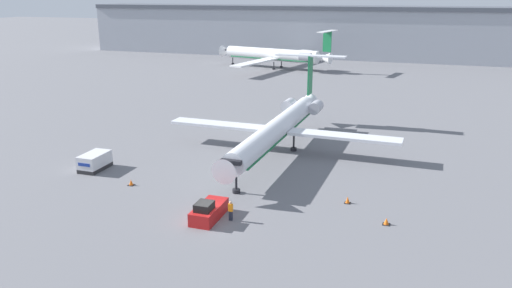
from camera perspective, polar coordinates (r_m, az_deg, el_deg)
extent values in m
plane|color=slate|center=(44.74, -5.56, -8.82)|extent=(600.00, 600.00, 0.00)
cube|color=#9EA3AD|center=(158.02, 12.65, 12.12)|extent=(180.00, 16.00, 14.17)
cube|color=#4C515B|center=(157.60, 12.83, 14.91)|extent=(180.00, 16.80, 1.20)
cylinder|color=silver|center=(61.48, 2.40, 1.74)|extent=(3.23, 28.81, 2.51)
cone|color=silver|center=(47.71, -3.22, -2.83)|extent=(2.56, 2.07, 2.51)
cube|color=black|center=(48.26, -2.85, -2.04)|extent=(2.15, 0.75, 0.44)
cone|color=silver|center=(76.23, 6.01, 4.66)|extent=(2.32, 2.81, 2.26)
cube|color=#19723F|center=(61.70, 2.39, 1.01)|extent=(2.90, 25.92, 0.20)
cube|color=silver|center=(61.16, 10.06, 0.86)|extent=(13.76, 2.89, 0.36)
cube|color=silver|center=(65.71, -3.97, 2.21)|extent=(13.76, 2.89, 0.36)
cylinder|color=#ADADB7|center=(72.21, 6.85, 4.20)|extent=(1.76, 2.76, 1.70)
cylinder|color=#ADADB7|center=(73.20, 3.77, 4.46)|extent=(1.76, 2.76, 1.70)
cube|color=#19723F|center=(75.99, 6.21, 7.82)|extent=(0.30, 2.21, 5.84)
cube|color=silver|center=(75.58, 6.28, 10.01)|extent=(10.55, 2.06, 0.20)
cylinder|color=black|center=(50.23, -2.28, -4.53)|extent=(0.24, 0.24, 2.01)
cylinder|color=black|center=(50.53, -2.27, -5.38)|extent=(0.80, 0.80, 0.40)
cylinder|color=black|center=(64.45, 1.54, 0.38)|extent=(0.24, 0.24, 2.01)
cylinder|color=black|center=(64.68, 1.54, -0.30)|extent=(0.80, 0.80, 0.40)
cylinder|color=black|center=(63.54, 4.33, 0.10)|extent=(0.24, 0.24, 2.01)
cylinder|color=black|center=(63.78, 4.32, -0.59)|extent=(0.80, 0.80, 0.40)
cube|color=#B21919|center=(45.13, -5.38, -7.72)|extent=(1.99, 4.58, 1.22)
cube|color=black|center=(43.90, -5.95, -7.10)|extent=(1.40, 1.65, 0.70)
cube|color=black|center=(47.04, -4.29, -6.87)|extent=(1.79, 0.30, 0.73)
cube|color=#232326|center=(59.86, -17.89, -2.57)|extent=(2.17, 3.80, 0.45)
cube|color=silver|center=(59.56, -17.97, -1.71)|extent=(2.17, 3.80, 1.45)
cube|color=navy|center=(58.12, -19.07, -2.27)|extent=(1.52, 0.04, 0.36)
cube|color=#232838|center=(44.65, -2.91, -8.19)|extent=(0.32, 0.20, 0.88)
cube|color=orange|center=(44.33, -2.93, -7.27)|extent=(0.40, 0.24, 0.70)
sphere|color=tan|center=(44.13, -2.94, -6.70)|extent=(0.26, 0.26, 0.26)
cube|color=black|center=(54.08, -14.07, -4.57)|extent=(0.61, 0.61, 0.04)
cone|color=orange|center=(53.97, -14.09, -4.25)|extent=(0.44, 0.44, 0.60)
cube|color=black|center=(48.98, 10.41, -6.64)|extent=(0.57, 0.57, 0.04)
cone|color=orange|center=(48.85, 10.43, -6.27)|extent=(0.41, 0.41, 0.64)
cube|color=black|center=(45.46, 14.65, -8.87)|extent=(0.64, 0.64, 0.04)
cone|color=orange|center=(45.33, 14.68, -8.52)|extent=(0.45, 0.45, 0.58)
cylinder|color=white|center=(133.91, 1.77, 10.19)|extent=(26.63, 8.87, 3.20)
cone|color=white|center=(141.55, -3.47, 10.54)|extent=(3.20, 3.68, 3.20)
cube|color=black|center=(140.92, -3.12, 10.74)|extent=(1.27, 2.81, 0.44)
cone|color=white|center=(127.29, 7.77, 9.69)|extent=(4.07, 3.58, 2.88)
cube|color=#19723F|center=(134.04, 1.76, 9.75)|extent=(23.97, 7.99, 0.20)
cube|color=white|center=(124.32, -0.10, 9.33)|extent=(6.98, 18.11, 0.36)
cube|color=white|center=(142.61, 4.34, 10.27)|extent=(6.98, 18.11, 0.36)
cylinder|color=#ADADB7|center=(126.57, 5.68, 9.90)|extent=(3.36, 2.60, 2.00)
cylinder|color=#ADADB7|center=(131.08, 6.64, 10.11)|extent=(3.36, 2.60, 2.00)
cube|color=#19723F|center=(126.57, 8.14, 11.50)|extent=(2.20, 0.71, 5.00)
cube|color=white|center=(126.36, 8.19, 12.63)|extent=(3.70, 9.18, 0.20)
cylinder|color=black|center=(140.60, -2.67, 9.44)|extent=(0.24, 0.24, 1.96)
cylinder|color=black|center=(140.70, -2.67, 9.13)|extent=(0.80, 0.80, 0.40)
cylinder|color=black|center=(135.13, 2.92, 9.13)|extent=(0.24, 0.24, 1.96)
cylinder|color=black|center=(135.24, 2.91, 8.81)|extent=(0.80, 0.80, 0.40)
cylinder|color=black|center=(131.51, 2.05, 8.93)|extent=(0.24, 0.24, 1.96)
cylinder|color=black|center=(131.62, 2.04, 8.59)|extent=(0.80, 0.80, 0.40)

